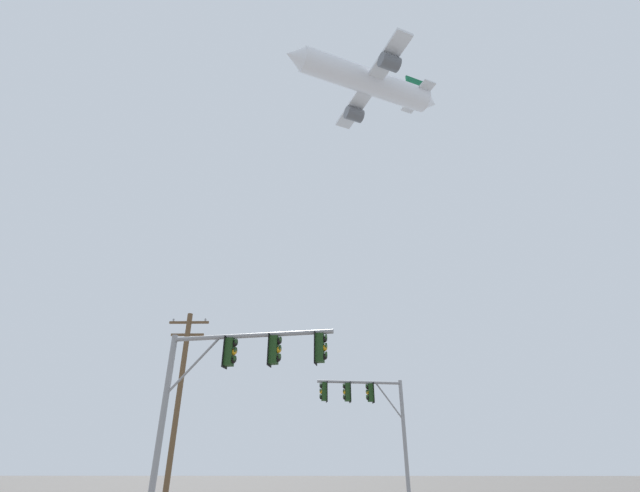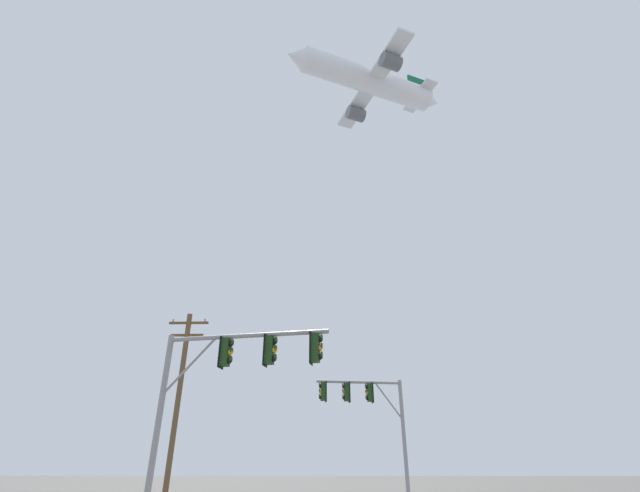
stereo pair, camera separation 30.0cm
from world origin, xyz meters
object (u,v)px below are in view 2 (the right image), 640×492
at_px(signal_pole_near, 230,370).
at_px(signal_pole_far, 368,405).
at_px(utility_pole, 179,394).
at_px(airplane, 368,81).

height_order(signal_pole_near, signal_pole_far, signal_pole_far).
xyz_separation_m(signal_pole_near, utility_pole, (-4.68, 9.06, 0.56)).
relative_size(signal_pole_near, utility_pole, 0.61).
height_order(signal_pole_near, airplane, airplane).
distance_m(signal_pole_far, utility_pole, 9.88).
relative_size(signal_pole_far, utility_pole, 0.62).
bearing_deg(airplane, signal_pole_near, -105.82).
relative_size(signal_pole_far, airplane, 0.24).
height_order(utility_pole, airplane, airplane).
xyz_separation_m(signal_pole_near, airplane, (9.04, 31.91, 47.62)).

